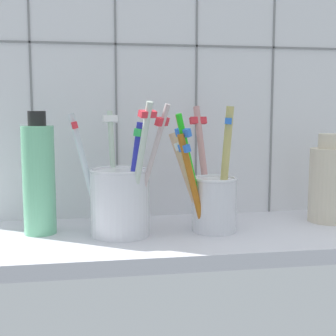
# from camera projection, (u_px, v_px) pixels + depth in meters

# --- Properties ---
(counter_slab) EXTENTS (0.64, 0.22, 0.02)m
(counter_slab) POSITION_uv_depth(u_px,v_px,m) (168.00, 240.00, 0.65)
(counter_slab) COLOR silver
(counter_slab) RESTS_ON ground
(tile_wall_back) EXTENTS (0.64, 0.02, 0.45)m
(tile_wall_back) POSITION_uv_depth(u_px,v_px,m) (156.00, 89.00, 0.74)
(tile_wall_back) COLOR white
(tile_wall_back) RESTS_ON ground
(toothbrush_cup_left) EXTENTS (0.13, 0.13, 0.18)m
(toothbrush_cup_left) POSITION_uv_depth(u_px,v_px,m) (120.00, 198.00, 0.63)
(toothbrush_cup_left) COLOR silver
(toothbrush_cup_left) RESTS_ON counter_slab
(toothbrush_cup_right) EXTENTS (0.10, 0.10, 0.18)m
(toothbrush_cup_right) POSITION_uv_depth(u_px,v_px,m) (211.00, 195.00, 0.66)
(toothbrush_cup_right) COLOR silver
(toothbrush_cup_right) RESTS_ON counter_slab
(ceramic_vase) EXTENTS (0.06, 0.06, 0.14)m
(ceramic_vase) POSITION_uv_depth(u_px,v_px,m) (329.00, 182.00, 0.71)
(ceramic_vase) COLOR beige
(ceramic_vase) RESTS_ON counter_slab
(soap_bottle) EXTENTS (0.04, 0.04, 0.17)m
(soap_bottle) POSITION_uv_depth(u_px,v_px,m) (39.00, 178.00, 0.64)
(soap_bottle) COLOR #73CB98
(soap_bottle) RESTS_ON counter_slab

